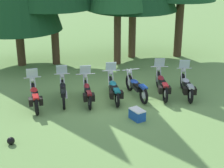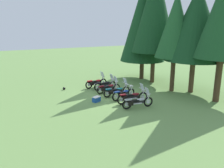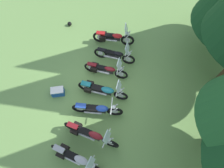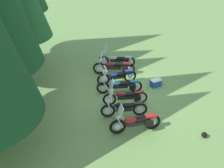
{
  "view_description": "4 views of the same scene",
  "coord_description": "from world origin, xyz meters",
  "px_view_note": "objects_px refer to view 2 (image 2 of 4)",
  "views": [
    {
      "loc": [
        -1.75,
        -12.93,
        5.53
      ],
      "look_at": [
        -0.08,
        0.29,
        0.57
      ],
      "focal_mm": 56.32,
      "sensor_mm": 36.0,
      "label": 1
    },
    {
      "loc": [
        15.25,
        -8.11,
        5.41
      ],
      "look_at": [
        -0.12,
        -0.27,
        0.99
      ],
      "focal_mm": 36.98,
      "sensor_mm": 36.0,
      "label": 2
    },
    {
      "loc": [
        3.54,
        1.66,
        8.15
      ],
      "look_at": [
        -0.32,
        0.47,
        0.69
      ],
      "focal_mm": 30.79,
      "sensor_mm": 36.0,
      "label": 3
    },
    {
      "loc": [
        -12.19,
        1.1,
        7.63
      ],
      "look_at": [
        -0.75,
        0.54,
        0.95
      ],
      "focal_mm": 44.49,
      "sensor_mm": 36.0,
      "label": 4
    }
  ],
  "objects_px": {
    "motorcycle_0": "(96,82)",
    "motorcycle_1": "(106,85)",
    "motorcycle_4": "(124,93)",
    "pine_tree_1": "(155,10)",
    "motorcycle_5": "(132,97)",
    "pine_tree_3": "(196,23)",
    "motorcycle_2": "(108,88)",
    "motorcycle_3": "(117,90)",
    "picnic_cooler": "(96,99)",
    "pine_tree_0": "(143,21)",
    "dropped_helmet": "(64,88)",
    "motorcycle_6": "(137,102)",
    "pine_tree_2": "(176,25)"
  },
  "relations": [
    {
      "from": "motorcycle_1",
      "to": "motorcycle_3",
      "type": "bearing_deg",
      "value": -92.24
    },
    {
      "from": "motorcycle_0",
      "to": "pine_tree_0",
      "type": "bearing_deg",
      "value": 2.48
    },
    {
      "from": "pine_tree_1",
      "to": "motorcycle_0",
      "type": "bearing_deg",
      "value": -96.8
    },
    {
      "from": "motorcycle_1",
      "to": "motorcycle_6",
      "type": "bearing_deg",
      "value": -92.46
    },
    {
      "from": "dropped_helmet",
      "to": "motorcycle_5",
      "type": "bearing_deg",
      "value": 30.87
    },
    {
      "from": "motorcycle_4",
      "to": "motorcycle_2",
      "type": "bearing_deg",
      "value": 87.07
    },
    {
      "from": "motorcycle_5",
      "to": "motorcycle_6",
      "type": "height_order",
      "value": "motorcycle_5"
    },
    {
      "from": "motorcycle_4",
      "to": "motorcycle_0",
      "type": "bearing_deg",
      "value": 85.89
    },
    {
      "from": "motorcycle_1",
      "to": "motorcycle_4",
      "type": "distance_m",
      "value": 2.96
    },
    {
      "from": "motorcycle_2",
      "to": "motorcycle_3",
      "type": "height_order",
      "value": "motorcycle_3"
    },
    {
      "from": "motorcycle_1",
      "to": "picnic_cooler",
      "type": "relative_size",
      "value": 3.13
    },
    {
      "from": "motorcycle_3",
      "to": "dropped_helmet",
      "type": "xyz_separation_m",
      "value": [
        -3.62,
        -3.19,
        -0.33
      ]
    },
    {
      "from": "pine_tree_2",
      "to": "dropped_helmet",
      "type": "bearing_deg",
      "value": -118.93
    },
    {
      "from": "motorcycle_1",
      "to": "picnic_cooler",
      "type": "xyz_separation_m",
      "value": [
        2.6,
        -1.98,
        -0.26
      ]
    },
    {
      "from": "motorcycle_4",
      "to": "pine_tree_1",
      "type": "xyz_separation_m",
      "value": [
        -3.35,
        5.1,
        6.3
      ]
    },
    {
      "from": "motorcycle_1",
      "to": "dropped_helmet",
      "type": "height_order",
      "value": "motorcycle_1"
    },
    {
      "from": "picnic_cooler",
      "to": "pine_tree_3",
      "type": "bearing_deg",
      "value": 81.12
    },
    {
      "from": "motorcycle_0",
      "to": "motorcycle_1",
      "type": "height_order",
      "value": "motorcycle_0"
    },
    {
      "from": "motorcycle_0",
      "to": "motorcycle_1",
      "type": "bearing_deg",
      "value": -76.58
    },
    {
      "from": "motorcycle_5",
      "to": "motorcycle_4",
      "type": "bearing_deg",
      "value": 98.21
    },
    {
      "from": "motorcycle_2",
      "to": "dropped_helmet",
      "type": "relative_size",
      "value": 8.98
    },
    {
      "from": "motorcycle_5",
      "to": "motorcycle_6",
      "type": "distance_m",
      "value": 1.02
    },
    {
      "from": "pine_tree_3",
      "to": "motorcycle_0",
      "type": "bearing_deg",
      "value": -127.33
    },
    {
      "from": "motorcycle_5",
      "to": "picnic_cooler",
      "type": "xyz_separation_m",
      "value": [
        -1.45,
        -2.15,
        -0.28
      ]
    },
    {
      "from": "motorcycle_1",
      "to": "pine_tree_0",
      "type": "height_order",
      "value": "pine_tree_0"
    },
    {
      "from": "motorcycle_4",
      "to": "pine_tree_1",
      "type": "bearing_deg",
      "value": 21.52
    },
    {
      "from": "motorcycle_0",
      "to": "dropped_helmet",
      "type": "height_order",
      "value": "motorcycle_0"
    },
    {
      "from": "motorcycle_5",
      "to": "pine_tree_2",
      "type": "height_order",
      "value": "pine_tree_2"
    },
    {
      "from": "motorcycle_3",
      "to": "motorcycle_6",
      "type": "bearing_deg",
      "value": -92.32
    },
    {
      "from": "motorcycle_2",
      "to": "picnic_cooler",
      "type": "bearing_deg",
      "value": -139.76
    },
    {
      "from": "motorcycle_5",
      "to": "picnic_cooler",
      "type": "distance_m",
      "value": 2.61
    },
    {
      "from": "motorcycle_1",
      "to": "motorcycle_4",
      "type": "bearing_deg",
      "value": -89.84
    },
    {
      "from": "motorcycle_2",
      "to": "motorcycle_4",
      "type": "height_order",
      "value": "motorcycle_2"
    },
    {
      "from": "motorcycle_3",
      "to": "motorcycle_4",
      "type": "bearing_deg",
      "value": -84.41
    },
    {
      "from": "motorcycle_0",
      "to": "motorcycle_4",
      "type": "xyz_separation_m",
      "value": [
        4.02,
        0.54,
        -0.02
      ]
    },
    {
      "from": "motorcycle_5",
      "to": "dropped_helmet",
      "type": "distance_m",
      "value": 6.59
    },
    {
      "from": "motorcycle_5",
      "to": "pine_tree_0",
      "type": "bearing_deg",
      "value": 56.0
    },
    {
      "from": "motorcycle_2",
      "to": "pine_tree_0",
      "type": "relative_size",
      "value": 0.22
    },
    {
      "from": "pine_tree_3",
      "to": "picnic_cooler",
      "type": "distance_m",
      "value": 9.69
    },
    {
      "from": "pine_tree_2",
      "to": "pine_tree_3",
      "type": "bearing_deg",
      "value": 49.36
    },
    {
      "from": "motorcycle_2",
      "to": "pine_tree_2",
      "type": "height_order",
      "value": "pine_tree_2"
    },
    {
      "from": "pine_tree_3",
      "to": "motorcycle_2",
      "type": "bearing_deg",
      "value": -114.96
    },
    {
      "from": "motorcycle_4",
      "to": "motorcycle_5",
      "type": "bearing_deg",
      "value": -98.39
    },
    {
      "from": "motorcycle_0",
      "to": "pine_tree_3",
      "type": "xyz_separation_m",
      "value": [
        4.91,
        6.44,
        5.08
      ]
    },
    {
      "from": "motorcycle_1",
      "to": "motorcycle_5",
      "type": "bearing_deg",
      "value": -89.48
    },
    {
      "from": "motorcycle_5",
      "to": "pine_tree_1",
      "type": "relative_size",
      "value": 0.23
    },
    {
      "from": "motorcycle_1",
      "to": "pine_tree_3",
      "type": "height_order",
      "value": "pine_tree_3"
    },
    {
      "from": "pine_tree_3",
      "to": "picnic_cooler",
      "type": "height_order",
      "value": "pine_tree_3"
    },
    {
      "from": "motorcycle_3",
      "to": "pine_tree_3",
      "type": "height_order",
      "value": "pine_tree_3"
    },
    {
      "from": "motorcycle_3",
      "to": "pine_tree_0",
      "type": "distance_m",
      "value": 8.56
    }
  ]
}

